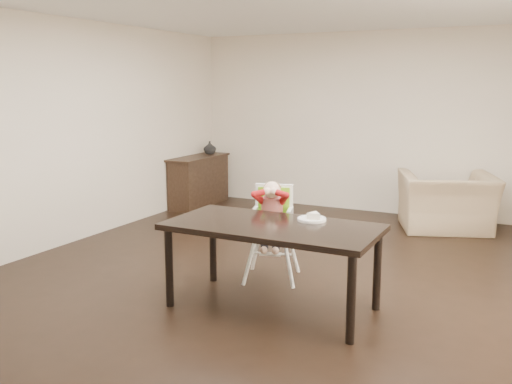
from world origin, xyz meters
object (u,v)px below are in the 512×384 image
high_chair (272,210)px  armchair (447,193)px  dining_table (273,233)px  sideboard (199,181)px

high_chair → armchair: (1.26, 2.77, -0.19)m
dining_table → sideboard: bearing=130.5°
high_chair → sideboard: bearing=117.0°
dining_table → armchair: (0.92, 3.48, -0.16)m
dining_table → high_chair: high_chair is taller
armchair → high_chair: bearing=44.9°
dining_table → sideboard: size_ratio=1.43×
sideboard → dining_table: bearing=-49.5°
armchair → sideboard: size_ratio=0.93×
armchair → sideboard: 3.81m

